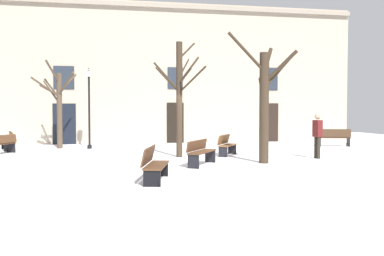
{
  "coord_description": "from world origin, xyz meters",
  "views": [
    {
      "loc": [
        -2.93,
        -15.04,
        1.84
      ],
      "look_at": [
        0.0,
        1.71,
        1.15
      ],
      "focal_mm": 37.87,
      "sensor_mm": 36.0,
      "label": 1
    }
  ],
  "objects": [
    {
      "name": "bench_near_center_tree",
      "position": [
        -0.25,
        -1.49,
        0.47
      ],
      "size": [
        1.33,
        1.81,
        0.87
      ],
      "rotation": [
        0.0,
        0.0,
        1.03
      ],
      "color": "#51331E",
      "rests_on": "ground"
    },
    {
      "name": "tree_right_of_center",
      "position": [
        2.1,
        -1.31,
        2.24
      ],
      "size": [
        2.49,
        1.29,
        4.57
      ],
      "color": "#382B1E",
      "rests_on": "ground"
    },
    {
      "name": "bench_near_lamp",
      "position": [
        -2.09,
        -4.4,
        0.46
      ],
      "size": [
        0.9,
        1.82,
        0.92
      ],
      "rotation": [
        0.0,
        0.0,
        1.34
      ],
      "color": "#51331E",
      "rests_on": "ground"
    },
    {
      "name": "ground_plane",
      "position": [
        0.0,
        0.0,
        0.0
      ],
      "size": [
        35.8,
        35.8,
        0.0
      ],
      "primitive_type": "plane",
      "color": "white"
    },
    {
      "name": "bench_back_to_back_left",
      "position": [
        -8.27,
        5.5,
        0.45
      ],
      "size": [
        1.01,
        1.78,
        0.89
      ],
      "rotation": [
        0.0,
        0.0,
        5.05
      ],
      "color": "brown",
      "rests_on": "ground"
    },
    {
      "name": "bench_facing_shops",
      "position": [
        1.41,
        1.37,
        0.45
      ],
      "size": [
        1.16,
        1.52,
        0.87
      ],
      "rotation": [
        0.0,
        0.0,
        1.03
      ],
      "color": "brown",
      "rests_on": "ground"
    },
    {
      "name": "bench_by_litter_bin",
      "position": [
        8.17,
        4.69,
        0.47
      ],
      "size": [
        1.72,
        0.83,
        0.93
      ],
      "rotation": [
        0.0,
        0.0,
        2.92
      ],
      "color": "#3D2819",
      "rests_on": "ground"
    },
    {
      "name": "streetlamp",
      "position": [
        -4.49,
        5.54,
        2.44
      ],
      "size": [
        0.3,
        0.3,
        3.99
      ],
      "color": "black",
      "rests_on": "ground"
    },
    {
      "name": "person_by_shop_door",
      "position": [
        4.64,
        -0.3,
        0.99
      ],
      "size": [
        0.26,
        0.4,
        1.77
      ],
      "rotation": [
        0.0,
        0.0,
        1.69
      ],
      "color": "#2D271E",
      "rests_on": "ground"
    },
    {
      "name": "building_facade",
      "position": [
        -0.0,
        8.76,
        4.16
      ],
      "size": [
        22.37,
        0.6,
        8.2
      ],
      "color": "tan",
      "rests_on": "ground"
    },
    {
      "name": "tree_near_facade",
      "position": [
        -0.6,
        1.12,
        2.51
      ],
      "size": [
        2.01,
        2.18,
        4.78
      ],
      "color": "#382B1E",
      "rests_on": "ground"
    },
    {
      "name": "tree_center",
      "position": [
        -6.0,
        5.89,
        2.2
      ],
      "size": [
        2.03,
        1.87,
        4.29
      ],
      "color": "#4C3D2D",
      "rests_on": "ground"
    }
  ]
}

